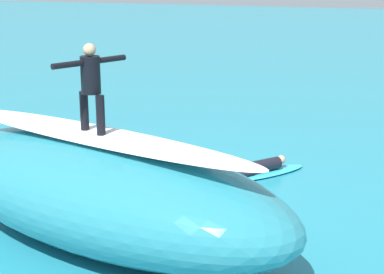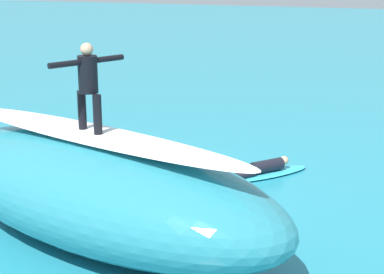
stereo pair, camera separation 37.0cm
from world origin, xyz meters
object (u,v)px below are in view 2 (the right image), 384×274
at_px(surfer_riding, 88,81).
at_px(surfboard_paddling, 267,174).
at_px(surfer_paddling, 262,167).
at_px(surfboard_riding, 91,134).

distance_m(surfer_riding, surfboard_paddling, 5.65).
xyz_separation_m(surfer_riding, surfer_paddling, (-2.02, -4.31, -2.66)).
bearing_deg(surfboard_riding, surfer_riding, -153.51).
bearing_deg(surfboard_riding, surfboard_paddling, -88.98).
bearing_deg(surfboard_paddling, surfboard_riding, -165.46).
height_order(surfboard_riding, surfer_paddling, surfboard_riding).
relative_size(surfer_riding, surfboard_paddling, 0.67).
xyz_separation_m(surfboard_riding, surfboard_paddling, (-2.10, -4.41, -1.91)).
distance_m(surfboard_riding, surfer_paddling, 5.06).
bearing_deg(surfer_riding, surfboard_riding, 26.49).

